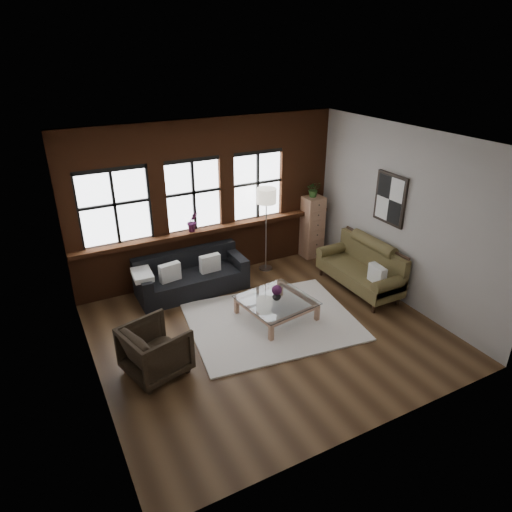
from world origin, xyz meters
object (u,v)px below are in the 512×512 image
armchair (156,350)px  floor_lamp (266,227)px  vintage_settee (359,266)px  drawer_chest (312,227)px  coffee_table (276,309)px  vase (277,296)px  dark_sofa (192,274)px

armchair → floor_lamp: 3.82m
vintage_settee → drawer_chest: drawer_chest is taller
coffee_table → vase: bearing=0.0°
vintage_settee → coffee_table: (-1.95, -0.15, -0.33)m
coffee_table → vase: size_ratio=7.18×
armchair → vintage_settee: bearing=-97.4°
coffee_table → drawer_chest: bearing=43.5°
vintage_settee → coffee_table: size_ratio=1.68×
drawer_chest → vase: bearing=-136.5°
dark_sofa → armchair: 2.42m
dark_sofa → coffee_table: dark_sofa is taller
coffee_table → vase: vase is taller
dark_sofa → vintage_settee: 3.27m
floor_lamp → dark_sofa: bearing=-174.1°
coffee_table → drawer_chest: (2.01, 1.91, 0.52)m
vintage_settee → floor_lamp: size_ratio=0.98×
coffee_table → vintage_settee: bearing=4.4°
vintage_settee → vase: bearing=-175.6°
armchair → drawer_chest: 4.91m
vase → armchair: bearing=-169.2°
armchair → drawer_chest: (4.30, 2.34, 0.31)m
floor_lamp → armchair: bearing=-144.2°
armchair → vase: (2.30, 0.44, 0.06)m
vintage_settee → armchair: size_ratio=2.23×
vase → floor_lamp: 2.00m
drawer_chest → floor_lamp: 1.28m
dark_sofa → coffee_table: 1.88m
dark_sofa → vase: bearing=-58.4°
vintage_settee → armchair: vintage_settee is taller
coffee_table → drawer_chest: drawer_chest is taller
armchair → drawer_chest: bearing=-76.7°
dark_sofa → armchair: (-1.32, -2.03, 0.01)m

